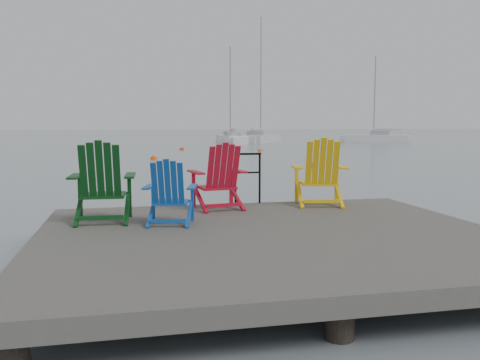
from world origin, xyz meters
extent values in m
plane|color=gray|center=(0.00, 0.00, 0.00)|extent=(400.00, 400.00, 0.00)
cube|color=#2F2C29|center=(0.00, 0.00, 0.40)|extent=(6.00, 5.00, 0.20)
cylinder|color=black|center=(-2.70, 2.20, -0.30)|extent=(0.26, 0.26, 1.20)
cylinder|color=black|center=(0.00, 2.20, -0.30)|extent=(0.26, 0.26, 1.20)
cylinder|color=black|center=(2.70, 2.20, -0.30)|extent=(0.26, 0.26, 1.20)
cylinder|color=black|center=(0.03, 2.45, 0.95)|extent=(0.04, 0.04, 0.90)
cylinder|color=black|center=(0.47, 2.45, 0.95)|extent=(0.04, 0.04, 0.90)
cylinder|color=black|center=(0.25, 2.45, 1.38)|extent=(0.48, 0.04, 0.04)
cylinder|color=black|center=(0.25, 2.45, 1.05)|extent=(0.44, 0.03, 0.03)
cube|color=#0A3B13|center=(-2.17, 1.33, 0.87)|extent=(0.63, 0.57, 0.04)
cube|color=#0A3B13|center=(-2.52, 1.58, 0.82)|extent=(0.06, 0.06, 0.64)
cube|color=#0A3B13|center=(-1.80, 1.54, 0.82)|extent=(0.06, 0.06, 0.64)
cube|color=#0A3B13|center=(-2.56, 1.33, 1.16)|extent=(0.17, 0.70, 0.03)
cube|color=#0A3B13|center=(-1.78, 1.29, 1.16)|extent=(0.17, 0.70, 0.03)
cube|color=#0A3B13|center=(-2.19, 0.96, 1.25)|extent=(0.58, 0.32, 0.78)
cube|color=#104CA9|center=(-1.22, 0.93, 0.79)|extent=(0.56, 0.52, 0.04)
cube|color=#104CA9|center=(-1.46, 1.17, 0.75)|extent=(0.05, 0.05, 0.51)
cube|color=#104CA9|center=(-0.91, 1.04, 0.75)|extent=(0.05, 0.05, 0.51)
cube|color=#104CA9|center=(-1.53, 0.98, 1.02)|extent=(0.23, 0.56, 0.02)
cube|color=#104CA9|center=(-0.93, 0.84, 1.02)|extent=(0.23, 0.56, 0.02)
cube|color=#104CA9|center=(-1.29, 0.64, 1.10)|extent=(0.49, 0.32, 0.62)
cube|color=#B60D22|center=(-0.37, 2.07, 0.85)|extent=(0.64, 0.59, 0.04)
cube|color=#B60D22|center=(-0.74, 2.23, 0.80)|extent=(0.06, 0.06, 0.60)
cube|color=#B60D22|center=(-0.07, 2.33, 0.80)|extent=(0.06, 0.06, 0.60)
cube|color=#B60D22|center=(-0.73, 2.00, 1.12)|extent=(0.22, 0.67, 0.03)
cube|color=#B60D22|center=(-0.01, 2.11, 1.12)|extent=(0.22, 0.67, 0.03)
cube|color=#B60D22|center=(-0.32, 1.73, 1.21)|extent=(0.56, 0.35, 0.74)
cube|color=yellow|center=(1.44, 2.10, 0.87)|extent=(0.71, 0.66, 0.04)
cube|color=yellow|center=(1.14, 2.40, 0.82)|extent=(0.07, 0.07, 0.64)
cube|color=yellow|center=(1.84, 2.24, 0.82)|extent=(0.07, 0.07, 0.64)
cube|color=yellow|center=(1.06, 2.16, 1.16)|extent=(0.28, 0.71, 0.03)
cube|color=yellow|center=(1.82, 2.00, 1.16)|extent=(0.28, 0.71, 0.03)
cube|color=yellow|center=(1.37, 1.74, 1.25)|extent=(0.61, 0.40, 0.78)
cube|color=white|center=(8.51, 45.19, 0.25)|extent=(1.99, 7.27, 1.10)
cube|color=#9E9EA3|center=(8.51, 44.83, 0.95)|extent=(1.35, 2.19, 0.55)
cylinder|color=gray|center=(8.50, 45.55, 5.33)|extent=(0.12, 0.12, 9.06)
cube|color=#BCBDC1|center=(12.18, 47.63, 0.25)|extent=(7.12, 10.15, 1.10)
cube|color=#9E9EA3|center=(11.94, 47.19, 0.95)|extent=(3.06, 3.55, 0.55)
cylinder|color=gray|center=(12.42, 48.08, 7.12)|extent=(0.12, 0.12, 12.65)
cube|color=white|center=(24.19, 43.92, 0.25)|extent=(6.53, 5.00, 1.10)
cube|color=#9E9EA3|center=(24.47, 43.75, 0.95)|extent=(2.33, 2.08, 0.55)
cylinder|color=gray|center=(23.91, 44.10, 4.95)|extent=(0.12, 0.12, 8.29)
sphere|color=red|center=(6.31, 15.33, 0.00)|extent=(0.40, 0.40, 0.40)
sphere|color=#EB460D|center=(-0.47, 22.08, 0.00)|extent=(0.40, 0.40, 0.40)
sphere|color=#ED540D|center=(7.36, 28.90, 0.00)|extent=(0.37, 0.37, 0.37)
sphere|color=red|center=(2.10, 32.04, 0.00)|extent=(0.37, 0.37, 0.37)
camera|label=1|loc=(-1.79, -6.24, 1.89)|focal=38.00mm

